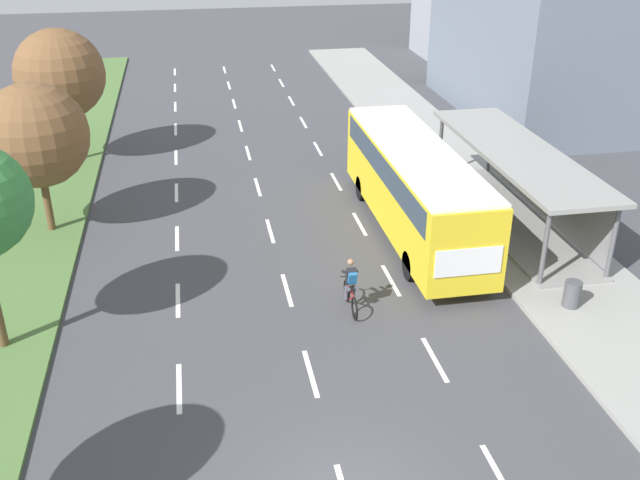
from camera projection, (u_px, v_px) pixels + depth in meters
median_strip at (65, 184)px, 31.57m from camera, size 2.60×52.00×0.12m
sidewalk_right at (446, 159)px, 34.42m from camera, size 4.50×52.00×0.15m
lane_divider_left at (176, 192)px, 30.83m from camera, size 0.14×47.50×0.01m
lane_divider_center at (258, 187)px, 31.40m from camera, size 0.14×47.50×0.01m
lane_divider_right at (336, 182)px, 31.97m from camera, size 0.14×47.50×0.01m
bus_shelter at (521, 178)px, 27.28m from camera, size 2.90×10.96×2.86m
bus at (414, 181)px, 26.41m from camera, size 2.54×11.29×3.37m
cyclist at (351, 287)px, 21.98m from camera, size 0.46×1.82×1.71m
median_tree_third at (35, 136)px, 25.67m from camera, size 3.79×3.79×5.59m
median_tree_fourth at (60, 74)px, 32.34m from camera, size 4.02×4.02×6.11m
trash_bin at (572, 294)px, 22.05m from camera, size 0.52×0.52×0.85m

